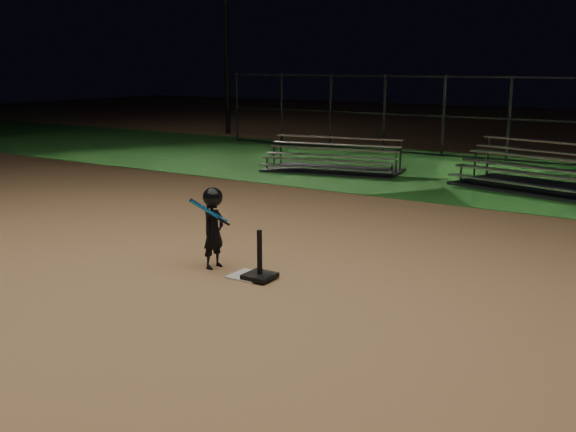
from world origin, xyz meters
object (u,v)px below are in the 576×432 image
(bleacher_left, at_px, (333,165))
(light_pole_left, at_px, (225,10))
(child_batter, at_px, (213,225))
(home_plate, at_px, (248,276))
(bleacher_right, at_px, (555,182))
(batting_tee, at_px, (260,270))

(bleacher_left, height_order, light_pole_left, light_pole_left)
(child_batter, bearing_deg, home_plate, -92.98)
(child_batter, relative_size, bleacher_left, 0.30)
(home_plate, relative_size, bleacher_right, 0.09)
(batting_tee, bearing_deg, bleacher_right, 77.00)
(light_pole_left, bearing_deg, bleacher_right, -23.74)
(home_plate, relative_size, child_batter, 0.39)
(batting_tee, height_order, light_pole_left, light_pole_left)
(bleacher_left, distance_m, light_pole_left, 11.71)
(batting_tee, relative_size, child_batter, 0.57)
(light_pole_left, bearing_deg, child_batter, -52.63)
(batting_tee, xyz_separation_m, bleacher_right, (2.01, 8.71, 0.08))
(home_plate, bearing_deg, bleacher_right, 75.65)
(child_batter, bearing_deg, bleacher_left, 22.01)
(batting_tee, relative_size, bleacher_right, 0.14)
(batting_tee, xyz_separation_m, bleacher_left, (-3.64, 8.56, 0.04))
(home_plate, height_order, bleacher_right, bleacher_right)
(bleacher_left, height_order, bleacher_right, bleacher_right)
(child_batter, height_order, bleacher_left, child_batter)
(bleacher_left, xyz_separation_m, bleacher_right, (5.65, 0.15, 0.04))
(home_plate, bearing_deg, child_batter, 173.22)
(child_batter, bearing_deg, bleacher_right, -14.62)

